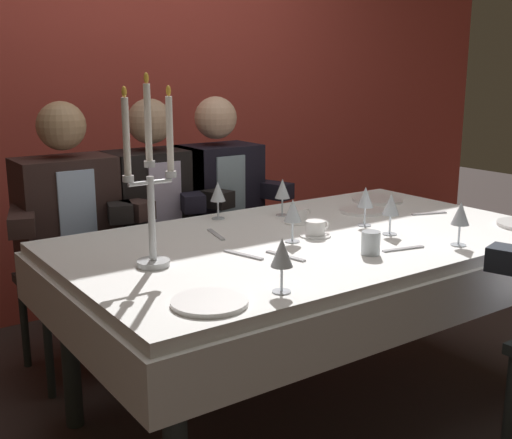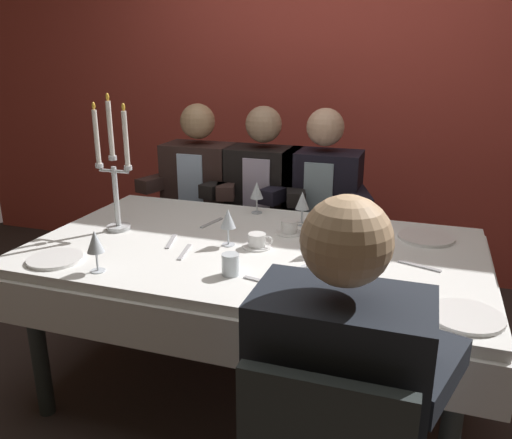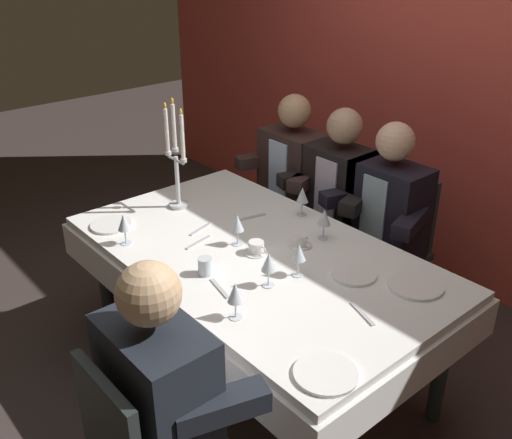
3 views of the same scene
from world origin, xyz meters
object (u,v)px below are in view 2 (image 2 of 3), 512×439
object	(u,v)px
dinner_plate_3	(426,237)
coffee_cup_0	(290,228)
candelabra	(114,175)
seated_diner_0	(200,186)
seated_diner_3	(337,394)
wine_glass_0	(318,269)
wine_glass_2	(228,220)
dining_table	(254,271)
wine_glass_5	(322,227)
seated_diner_1	(264,191)
seated_diner_2	(323,197)
wine_glass_1	(257,191)
wine_glass_6	(308,240)
coffee_cup_1	(257,241)
dinner_plate_2	(466,316)
dinner_plate_1	(369,242)
water_tumbler_0	(231,265)
dinner_plate_0	(55,259)
wine_glass_4	(95,243)
wine_glass_3	(302,202)

from	to	relation	value
dinner_plate_3	coffee_cup_0	xyz separation A→B (m)	(-0.60, -0.12, 0.02)
candelabra	seated_diner_0	distance (m)	0.92
seated_diner_3	coffee_cup_0	bearing A→B (deg)	110.83
wine_glass_0	wine_glass_2	bearing A→B (deg)	140.28
dining_table	wine_glass_5	size ratio (longest dim) A/B	11.83
seated_diner_1	seated_diner_0	bearing A→B (deg)	180.00
wine_glass_2	seated_diner_2	distance (m)	0.95
wine_glass_1	wine_glass_6	bearing A→B (deg)	-56.12
dinner_plate_3	coffee_cup_1	distance (m)	0.76
wine_glass_2	dinner_plate_2	bearing A→B (deg)	-21.12
wine_glass_2	seated_diner_1	xyz separation A→B (m)	(-0.13, 0.91, -0.12)
wine_glass_2	seated_diner_2	size ratio (longest dim) A/B	0.13
dinner_plate_1	seated_diner_3	bearing A→B (deg)	-87.14
dinner_plate_1	coffee_cup_0	distance (m)	0.36
wine_glass_2	water_tumbler_0	size ratio (longest dim) A/B	1.98
wine_glass_6	dinner_plate_0	bearing A→B (deg)	-165.65
water_tumbler_0	coffee_cup_1	world-z (taller)	water_tumbler_0
dining_table	wine_glass_1	world-z (taller)	wine_glass_1
wine_glass_4	wine_glass_5	xyz separation A→B (m)	(0.77, 0.44, 0.00)
wine_glass_4	seated_diner_1	bearing A→B (deg)	79.94
dining_table	wine_glass_4	bearing A→B (deg)	-137.01
candelabra	coffee_cup_1	size ratio (longest dim) A/B	4.73
seated_diner_2	dinner_plate_0	bearing A→B (deg)	-122.27
dinner_plate_0	wine_glass_3	size ratio (longest dim) A/B	1.32
dinner_plate_2	wine_glass_3	world-z (taller)	wine_glass_3
dinner_plate_1	seated_diner_1	distance (m)	0.99
dining_table	seated_diner_3	bearing A→B (deg)	-59.76
dinner_plate_2	water_tumbler_0	xyz separation A→B (m)	(-0.82, 0.08, 0.03)
dinner_plate_3	wine_glass_4	xyz separation A→B (m)	(-1.17, -0.77, 0.11)
wine_glass_4	dinner_plate_3	bearing A→B (deg)	33.23
candelabra	dinner_plate_2	size ratio (longest dim) A/B	2.68
dinner_plate_3	water_tumbler_0	distance (m)	0.94
wine_glass_4	coffee_cup_1	bearing A→B (deg)	41.17
dinner_plate_3	coffee_cup_1	bearing A→B (deg)	-153.64
wine_glass_4	coffee_cup_0	xyz separation A→B (m)	(0.58, 0.65, -0.09)
water_tumbler_0	dinner_plate_1	bearing A→B (deg)	48.25
dinner_plate_1	wine_glass_1	distance (m)	0.67
candelabra	seated_diner_3	size ratio (longest dim) A/B	0.50
wine_glass_3	coffee_cup_1	xyz separation A→B (m)	(-0.11, -0.35, -0.09)
wine_glass_5	seated_diner_3	size ratio (longest dim) A/B	0.13
candelabra	wine_glass_5	distance (m)	0.97
wine_glass_5	seated_diner_1	size ratio (longest dim) A/B	0.13
wine_glass_5	coffee_cup_1	size ratio (longest dim) A/B	1.24
coffee_cup_1	seated_diner_0	xyz separation A→B (m)	(-0.67, 0.90, -0.03)
wine_glass_6	coffee_cup_0	size ratio (longest dim) A/B	1.24
wine_glass_1	wine_glass_2	bearing A→B (deg)	-86.30
dinner_plate_1	wine_glass_1	world-z (taller)	wine_glass_1
dinner_plate_3	coffee_cup_0	distance (m)	0.61
dinner_plate_1	coffee_cup_0	size ratio (longest dim) A/B	1.55
wine_glass_4	wine_glass_6	size ratio (longest dim) A/B	1.00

